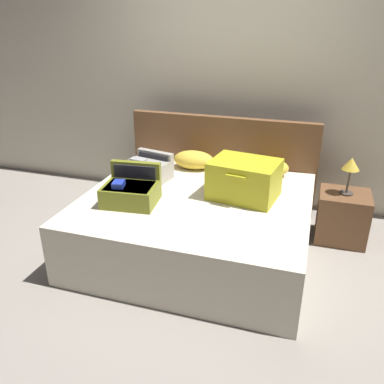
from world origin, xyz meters
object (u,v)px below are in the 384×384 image
object	(u,v)px
hard_case_large	(244,179)
nightstand	(342,217)
bed	(196,224)
table_lamp	(351,167)
hard_case_medium	(131,191)
pillow_center_head	(269,167)
hard_case_small	(148,169)
pillow_near_headboard	(194,160)

from	to	relation	value
hard_case_large	nightstand	distance (m)	1.06
bed	table_lamp	xyz separation A→B (m)	(1.21, 0.59, 0.46)
hard_case_medium	pillow_center_head	world-z (taller)	hard_case_medium
hard_case_large	bed	bearing A→B (deg)	-152.85
pillow_center_head	table_lamp	distance (m)	0.72
bed	pillow_center_head	size ratio (longest dim) A/B	5.02
hard_case_small	hard_case_medium	bearing A→B (deg)	-70.67
hard_case_small	pillow_near_headboard	bearing A→B (deg)	64.23
pillow_near_headboard	pillow_center_head	xyz separation A→B (m)	(0.73, 0.04, -0.01)
hard_case_small	nightstand	xyz separation A→B (m)	(1.75, 0.36, -0.39)
pillow_near_headboard	nightstand	xyz separation A→B (m)	(1.44, -0.05, -0.38)
pillow_near_headboard	pillow_center_head	world-z (taller)	pillow_near_headboard
hard_case_medium	hard_case_small	distance (m)	0.50
bed	hard_case_medium	distance (m)	0.65
hard_case_small	nightstand	distance (m)	1.83
pillow_near_headboard	table_lamp	world-z (taller)	table_lamp
pillow_center_head	pillow_near_headboard	bearing A→B (deg)	-176.70
nightstand	pillow_near_headboard	bearing A→B (deg)	178.09
nightstand	bed	bearing A→B (deg)	-153.98
bed	hard_case_small	xyz separation A→B (m)	(-0.54, 0.24, 0.36)
hard_case_medium	pillow_near_headboard	bearing A→B (deg)	68.40
hard_case_small	pillow_near_headboard	distance (m)	0.51
hard_case_medium	pillow_center_head	bearing A→B (deg)	37.70
pillow_center_head	table_lamp	size ratio (longest dim) A/B	1.10
pillow_center_head	hard_case_large	bearing A→B (deg)	-103.37
hard_case_small	pillow_center_head	bearing A→B (deg)	35.06
table_lamp	pillow_near_headboard	bearing A→B (deg)	178.09
hard_case_medium	nightstand	world-z (taller)	hard_case_medium
hard_case_medium	nightstand	size ratio (longest dim) A/B	0.99
bed	pillow_near_headboard	world-z (taller)	pillow_near_headboard
hard_case_large	pillow_near_headboard	distance (m)	0.79
hard_case_large	nightstand	world-z (taller)	hard_case_large
hard_case_small	nightstand	bearing A→B (deg)	23.39
bed	hard_case_large	size ratio (longest dim) A/B	3.15
pillow_near_headboard	table_lamp	xyz separation A→B (m)	(1.44, -0.05, 0.11)
bed	hard_case_large	distance (m)	0.57
hard_case_large	pillow_near_headboard	world-z (taller)	hard_case_large
bed	pillow_near_headboard	distance (m)	0.76
hard_case_medium	hard_case_small	xyz separation A→B (m)	(-0.06, 0.50, 0.00)
hard_case_medium	hard_case_small	bearing A→B (deg)	91.12
pillow_center_head	nightstand	distance (m)	0.80
bed	pillow_near_headboard	size ratio (longest dim) A/B	4.65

